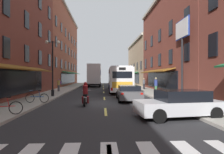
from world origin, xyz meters
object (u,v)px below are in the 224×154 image
pedestrian_near (59,85)px  motorcycle_rider (85,95)px  billboard_sign (182,38)px  sedan_near (179,104)px  transit_bus (118,79)px  box_truck (94,76)px  sedan_far (95,82)px  bicycle_mid (4,108)px  pedestrian_far (144,84)px  bicycle_near (37,98)px  street_lamp_twin (53,65)px  pedestrian_mid (156,85)px  sedan_mid (129,93)px

pedestrian_near → motorcycle_rider: bearing=169.6°
billboard_sign → sedan_near: (-3.40, -7.57, -4.81)m
transit_bus → box_truck: 11.23m
billboard_sign → sedan_far: size_ratio=1.64×
billboard_sign → sedan_near: size_ratio=1.60×
bicycle_mid → pedestrian_near: bearing=92.6°
billboard_sign → pedestrian_near: 15.54m
bicycle_mid → pedestrian_far: size_ratio=1.04×
motorcycle_rider → transit_bus: bearing=74.5°
sedan_far → pedestrian_far: pedestrian_far is taller
transit_bus → bicycle_near: transit_bus is taller
billboard_sign → transit_bus: (-5.03, 9.01, -3.83)m
bicycle_near → street_lamp_twin: (-0.06, 4.52, 2.62)m
street_lamp_twin → bicycle_near: bearing=-89.3°
billboard_sign → sedan_far: (-9.02, 28.22, -4.83)m
bicycle_near → pedestrian_far: size_ratio=1.06×
transit_bus → bicycle_mid: bearing=-113.7°
sedan_near → bicycle_mid: bearing=177.2°
pedestrian_near → transit_bus: bearing=-111.8°
box_truck → pedestrian_mid: box_truck is taller
sedan_near → transit_bus: bearing=95.6°
box_truck → pedestrian_far: 11.79m
transit_bus → box_truck: box_truck is taller
sedan_far → bicycle_near: (-2.96, -31.01, -0.18)m
pedestrian_mid → pedestrian_far: (0.17, 6.77, -0.09)m
box_truck → bicycle_mid: (-3.35, -26.73, -1.66)m
sedan_mid → pedestrian_far: pedestrian_far is taller
sedan_far → pedestrian_near: (-3.76, -20.63, 0.29)m
bicycle_mid → bicycle_near: bearing=88.3°
motorcycle_rider → pedestrian_far: bearing=62.4°
billboard_sign → box_truck: (-8.76, 19.59, -3.35)m
sedan_far → street_lamp_twin: size_ratio=0.80×
pedestrian_mid → street_lamp_twin: bearing=-170.0°
transit_bus → bicycle_mid: (-7.08, -16.15, -1.18)m
motorcycle_rider → pedestrian_mid: (7.16, 7.24, 0.35)m
motorcycle_rider → sedan_mid: bearing=35.1°
billboard_sign → bicycle_near: bearing=-166.9°
sedan_mid → pedestrian_far: bearing=71.4°
sedan_near → bicycle_mid: (-8.71, 0.43, -0.19)m
motorcycle_rider → street_lamp_twin: size_ratio=0.38×
billboard_sign → bicycle_near: billboard_sign is taller
bicycle_near → pedestrian_near: pedestrian_near is taller
motorcycle_rider → pedestrian_near: 11.73m
pedestrian_near → pedestrian_far: bearing=-107.2°
bicycle_mid → pedestrian_near: pedestrian_near is taller
box_truck → billboard_sign: bearing=-65.9°
billboard_sign → box_truck: bearing=114.1°
pedestrian_mid → motorcycle_rider: bearing=-136.3°
transit_bus → motorcycle_rider: transit_bus is taller
pedestrian_mid → sedan_far: bearing=106.1°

